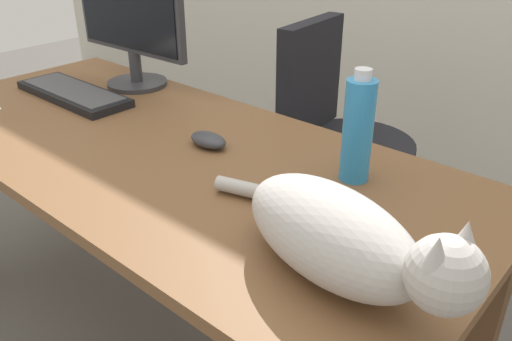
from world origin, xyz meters
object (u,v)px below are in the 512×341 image
Objects in this scene: office_chair at (338,167)px; cat at (340,236)px; keyboard at (73,93)px; computer_mouse at (208,140)px; monitor at (130,17)px; water_bottle at (358,130)px.

office_chair is 1.52× the size of cat.
computer_mouse is (0.59, 0.02, 0.00)m from keyboard.
computer_mouse is at bearing -18.94° from monitor.
computer_mouse is (0.54, -0.18, -0.21)m from monitor.
water_bottle is (-0.16, 0.32, 0.04)m from cat.
office_chair is at bearing 124.37° from water_bottle.
water_bottle reaches higher than office_chair.
cat reaches higher than keyboard.
cat is at bearing -20.66° from monitor.
keyboard is (-0.05, -0.21, -0.21)m from monitor.
office_chair reaches higher than keyboard.
keyboard is 1.73× the size of water_bottle.
office_chair is 3.57× the size of water_bottle.
cat is 0.58m from computer_mouse.
cat is (1.07, -0.40, -0.15)m from monitor.
water_bottle is at bearing 117.53° from cat.
office_chair is 0.89m from monitor.
keyboard is 0.59m from computer_mouse.
computer_mouse is 0.40m from water_bottle.
office_chair is at bearing 50.08° from keyboard.
water_bottle is (0.91, -0.09, -0.11)m from monitor.
office_chair is 8.26× the size of computer_mouse.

